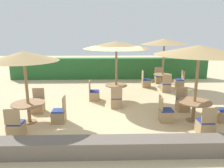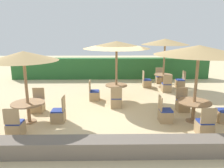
% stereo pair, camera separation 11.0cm
% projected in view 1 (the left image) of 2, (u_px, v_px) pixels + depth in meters
% --- Properties ---
extents(ground_plane, '(40.00, 40.00, 0.00)m').
position_uv_depth(ground_plane, '(112.00, 109.00, 9.02)').
color(ground_plane, '#D1BA8C').
extents(hedge_row, '(13.00, 0.70, 1.37)m').
position_uv_depth(hedge_row, '(110.00, 68.00, 14.62)').
color(hedge_row, '#28602D').
rests_on(hedge_row, ground_plane).
extents(stone_border, '(10.00, 0.56, 0.43)m').
position_uv_depth(stone_border, '(117.00, 147.00, 5.62)').
color(stone_border, '#6B6056').
rests_on(stone_border, ground_plane).
extents(parasol_front_right, '(2.96, 2.96, 2.67)m').
position_uv_depth(parasol_front_right, '(199.00, 50.00, 7.21)').
color(parasol_front_right, '#93704C').
rests_on(parasol_front_right, ground_plane).
extents(round_table_front_right, '(1.16, 1.16, 0.73)m').
position_uv_depth(round_table_front_right, '(194.00, 105.00, 7.66)').
color(round_table_front_right, '#93704C').
rests_on(round_table_front_right, ground_plane).
extents(patio_chair_front_right_south, '(0.46, 0.46, 0.93)m').
position_uv_depth(patio_chair_front_right_south, '(205.00, 126.00, 6.73)').
color(patio_chair_front_right_south, tan).
rests_on(patio_chair_front_right_south, ground_plane).
extents(patio_chair_front_right_west, '(0.46, 0.46, 0.93)m').
position_uv_depth(patio_chair_front_right_west, '(166.00, 114.00, 7.70)').
color(patio_chair_front_right_west, tan).
rests_on(patio_chair_front_right_west, ground_plane).
extents(patio_chair_front_right_north, '(0.46, 0.46, 0.93)m').
position_uv_depth(patio_chair_front_right_north, '(182.00, 104.00, 8.74)').
color(patio_chair_front_right_north, tan).
rests_on(patio_chair_front_right_north, ground_plane).
extents(patio_chair_front_right_east, '(0.46, 0.46, 0.93)m').
position_uv_depth(patio_chair_front_right_east, '(224.00, 114.00, 7.72)').
color(patio_chair_front_right_east, tan).
rests_on(patio_chair_front_right_east, ground_plane).
extents(parasol_front_left, '(2.29, 2.29, 2.49)m').
position_uv_depth(parasol_front_left, '(24.00, 57.00, 7.13)').
color(parasol_front_left, '#93704C').
rests_on(parasol_front_left, ground_plane).
extents(round_table_front_left, '(1.14, 1.14, 0.71)m').
position_uv_depth(round_table_front_left, '(28.00, 107.00, 7.54)').
color(round_table_front_left, '#93704C').
rests_on(round_table_front_left, ground_plane).
extents(patio_chair_front_left_south, '(0.46, 0.46, 0.93)m').
position_uv_depth(patio_chair_front_left_south, '(16.00, 128.00, 6.61)').
color(patio_chair_front_left_south, tan).
rests_on(patio_chair_front_left_south, ground_plane).
extents(patio_chair_front_left_east, '(0.46, 0.46, 0.93)m').
position_uv_depth(patio_chair_front_left_east, '(59.00, 115.00, 7.63)').
color(patio_chair_front_left_east, tan).
rests_on(patio_chair_front_left_east, ground_plane).
extents(patio_chair_front_left_north, '(0.46, 0.46, 0.93)m').
position_uv_depth(patio_chair_front_left_north, '(38.00, 106.00, 8.59)').
color(patio_chair_front_left_north, tan).
rests_on(patio_chair_front_left_north, ground_plane).
extents(parasol_back_right, '(2.60, 2.60, 2.72)m').
position_uv_depth(parasol_back_right, '(164.00, 42.00, 11.92)').
color(parasol_back_right, '#93704C').
rests_on(parasol_back_right, ground_plane).
extents(round_table_back_right, '(1.01, 1.01, 0.74)m').
position_uv_depth(round_table_back_right, '(162.00, 77.00, 12.39)').
color(round_table_back_right, '#93704C').
rests_on(round_table_back_right, ground_plane).
extents(patio_chair_back_right_north, '(0.46, 0.46, 0.93)m').
position_uv_depth(patio_chair_back_right_north, '(159.00, 79.00, 13.45)').
color(patio_chair_back_right_north, tan).
rests_on(patio_chair_back_right_north, ground_plane).
extents(patio_chair_back_right_west, '(0.46, 0.46, 0.93)m').
position_uv_depth(patio_chair_back_right_west, '(146.00, 82.00, 12.46)').
color(patio_chair_back_right_west, tan).
rests_on(patio_chair_back_right_west, ground_plane).
extents(patio_chair_back_right_east, '(0.46, 0.46, 0.93)m').
position_uv_depth(patio_chair_back_right_east, '(179.00, 82.00, 12.47)').
color(patio_chair_back_right_east, tan).
rests_on(patio_chair_back_right_east, ground_plane).
extents(patio_chair_back_right_south, '(0.46, 0.46, 0.93)m').
position_uv_depth(patio_chair_back_right_south, '(166.00, 87.00, 11.51)').
color(patio_chair_back_right_south, tan).
rests_on(patio_chair_back_right_south, ground_plane).
extents(parasol_center, '(2.94, 2.94, 2.70)m').
position_uv_depth(parasol_center, '(116.00, 45.00, 9.53)').
color(parasol_center, '#93704C').
rests_on(parasol_center, ground_plane).
extents(round_table_center, '(1.00, 1.00, 0.73)m').
position_uv_depth(round_table_center, '(116.00, 88.00, 9.99)').
color(round_table_center, '#93704C').
rests_on(round_table_center, ground_plane).
extents(patio_chair_center_west, '(0.46, 0.46, 0.93)m').
position_uv_depth(patio_chair_center_west, '(94.00, 95.00, 10.09)').
color(patio_chair_center_west, tan).
rests_on(patio_chair_center_west, ground_plane).
extents(patio_chair_center_south, '(0.46, 0.46, 0.93)m').
position_uv_depth(patio_chair_center_south, '(116.00, 101.00, 9.10)').
color(patio_chair_center_south, tan).
rests_on(patio_chair_center_south, ground_plane).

